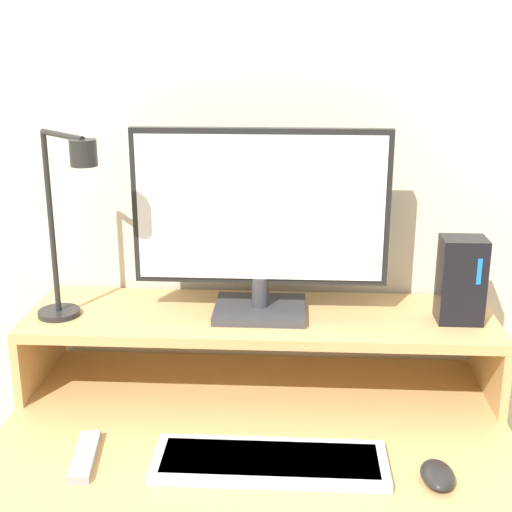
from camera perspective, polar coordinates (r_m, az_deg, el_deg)
wall_back at (r=1.65m, az=0.68°, el=9.45°), size 6.00×0.05×2.50m
monitor_shelf at (r=1.58m, az=0.33°, el=-5.53°), size 1.02×0.29×0.17m
monitor at (r=1.50m, az=0.45°, el=2.97°), size 0.54×0.16×0.40m
desk_lamp at (r=1.48m, az=-14.85°, el=2.81°), size 0.18×0.18×0.40m
router_dock at (r=1.56m, az=16.08°, el=-1.85°), size 0.09×0.08×0.18m
keyboard at (r=1.35m, az=1.12°, el=-16.12°), size 0.43×0.14×0.02m
mouse at (r=1.35m, az=14.31°, el=-16.60°), size 0.06×0.09×0.03m
remote_control at (r=1.41m, az=-13.53°, el=-15.29°), size 0.06×0.16×0.02m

